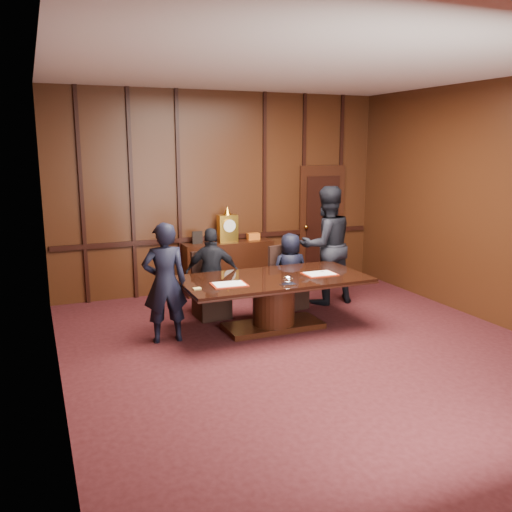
{
  "coord_description": "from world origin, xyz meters",
  "views": [
    {
      "loc": [
        -3.15,
        -5.63,
        2.6
      ],
      "look_at": [
        -0.29,
        1.26,
        1.05
      ],
      "focal_mm": 38.0,
      "sensor_mm": 36.0,
      "label": 1
    }
  ],
  "objects": [
    {
      "name": "folder_right",
      "position": [
        0.59,
        0.99,
        0.77
      ],
      "size": [
        0.46,
        0.34,
        0.02
      ],
      "rotation": [
        0.0,
        0.0,
        -0.01
      ],
      "color": "#9A220E",
      "rests_on": "conference_table"
    },
    {
      "name": "notepad",
      "position": [
        -1.26,
        0.9,
        0.77
      ],
      "size": [
        0.1,
        0.07,
        0.01
      ],
      "primitive_type": "cube",
      "rotation": [
        0.0,
        0.0,
        0.03
      ],
      "color": "tan",
      "rests_on": "conference_table"
    },
    {
      "name": "sideboard",
      "position": [
        0.0,
        3.26,
        0.49
      ],
      "size": [
        1.6,
        0.45,
        1.54
      ],
      "color": "black",
      "rests_on": "ground"
    },
    {
      "name": "signatory_left",
      "position": [
        -0.73,
        1.9,
        0.69
      ],
      "size": [
        0.87,
        0.57,
        1.38
      ],
      "primitive_type": "imported",
      "rotation": [
        0.0,
        0.0,
        2.83
      ],
      "color": "black",
      "rests_on": "ground"
    },
    {
      "name": "conference_table",
      "position": [
        -0.08,
        1.1,
        0.51
      ],
      "size": [
        2.62,
        1.32,
        0.76
      ],
      "color": "black",
      "rests_on": "ground"
    },
    {
      "name": "signatory_right",
      "position": [
        0.57,
        1.9,
        0.61
      ],
      "size": [
        0.64,
        0.46,
        1.23
      ],
      "primitive_type": "imported",
      "rotation": [
        0.0,
        0.0,
        3.02
      ],
      "color": "black",
      "rests_on": "ground"
    },
    {
      "name": "chair_left",
      "position": [
        -0.73,
        1.98,
        0.29
      ],
      "size": [
        0.51,
        0.51,
        0.99
      ],
      "rotation": [
        0.0,
        0.0,
        0.06
      ],
      "color": "black",
      "rests_on": "ground"
    },
    {
      "name": "witness_right",
      "position": [
        1.25,
        1.98,
        0.97
      ],
      "size": [
        0.95,
        0.74,
        1.94
      ],
      "primitive_type": "imported",
      "rotation": [
        0.0,
        0.0,
        3.15
      ],
      "color": "black",
      "rests_on": "ground"
    },
    {
      "name": "room",
      "position": [
        0.07,
        0.14,
        1.72
      ],
      "size": [
        7.0,
        7.04,
        3.5
      ],
      "color": "black",
      "rests_on": "ground"
    },
    {
      "name": "folder_left",
      "position": [
        -0.81,
        0.93,
        0.77
      ],
      "size": [
        0.48,
        0.36,
        0.02
      ],
      "rotation": [
        0.0,
        0.0,
        -0.06
      ],
      "color": "#9A220E",
      "rests_on": "conference_table"
    },
    {
      "name": "chair_right",
      "position": [
        0.56,
        1.98,
        0.29
      ],
      "size": [
        0.57,
        0.57,
        0.99
      ],
      "rotation": [
        0.0,
        0.0,
        0.2
      ],
      "color": "black",
      "rests_on": "ground"
    },
    {
      "name": "inkstand",
      "position": [
        -0.08,
        0.65,
        0.81
      ],
      "size": [
        0.2,
        0.14,
        0.12
      ],
      "color": "white",
      "rests_on": "conference_table"
    },
    {
      "name": "witness_left",
      "position": [
        -1.61,
        1.2,
        0.81
      ],
      "size": [
        0.61,
        0.43,
        1.61
      ],
      "primitive_type": "imported",
      "rotation": [
        0.0,
        0.0,
        3.07
      ],
      "color": "black",
      "rests_on": "ground"
    }
  ]
}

